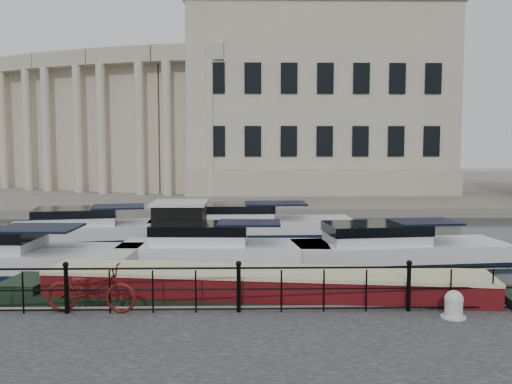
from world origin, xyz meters
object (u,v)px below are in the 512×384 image
mooring_bollard (454,305)px  harbour_hut (180,230)px  bicycle (91,289)px  narrowboat (265,302)px

mooring_bollard → harbour_hut: 12.78m
bicycle → narrowboat: 4.42m
narrowboat → harbour_hut: bearing=118.4°
bicycle → narrowboat: (4.11, 1.45, -0.75)m
mooring_bollard → narrowboat: bearing=154.1°
bicycle → harbour_hut: (0.97, 9.86, -0.16)m
mooring_bollard → bicycle: bearing=175.9°
harbour_hut → bicycle: bearing=-94.0°
bicycle → harbour_hut: size_ratio=0.70×
bicycle → narrowboat: size_ratio=0.15×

